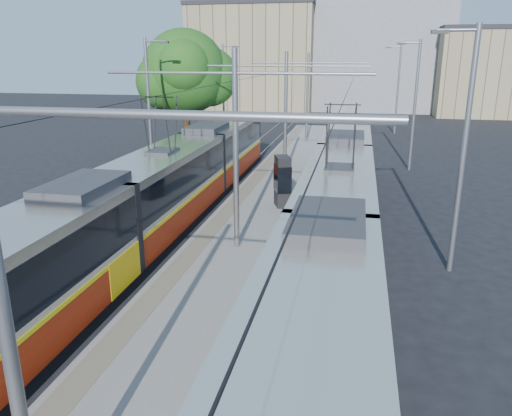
# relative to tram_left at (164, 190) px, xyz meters

# --- Properties ---
(ground) EXTENTS (160.00, 160.00, 0.00)m
(ground) POSITION_rel_tram_left_xyz_m (3.60, -10.11, -1.71)
(ground) COLOR black
(ground) RESTS_ON ground
(platform) EXTENTS (4.00, 50.00, 0.30)m
(platform) POSITION_rel_tram_left_xyz_m (3.60, 6.89, -1.56)
(platform) COLOR gray
(platform) RESTS_ON ground
(tactile_strip_left) EXTENTS (0.70, 50.00, 0.01)m
(tactile_strip_left) POSITION_rel_tram_left_xyz_m (2.15, 6.89, -1.40)
(tactile_strip_left) COLOR gray
(tactile_strip_left) RESTS_ON platform
(tactile_strip_right) EXTENTS (0.70, 50.00, 0.01)m
(tactile_strip_right) POSITION_rel_tram_left_xyz_m (5.05, 6.89, -1.40)
(tactile_strip_right) COLOR gray
(tactile_strip_right) RESTS_ON platform
(rails) EXTENTS (8.71, 70.00, 0.03)m
(rails) POSITION_rel_tram_left_xyz_m (3.60, 6.89, -1.69)
(rails) COLOR gray
(rails) RESTS_ON ground
(tram_left) EXTENTS (2.43, 30.71, 5.50)m
(tram_left) POSITION_rel_tram_left_xyz_m (0.00, 0.00, 0.00)
(tram_left) COLOR black
(tram_left) RESTS_ON ground
(tram_right) EXTENTS (2.43, 30.86, 5.50)m
(tram_right) POSITION_rel_tram_left_xyz_m (7.20, -1.76, 0.15)
(tram_right) COLOR black
(tram_right) RESTS_ON ground
(catenary) EXTENTS (9.20, 70.00, 7.00)m
(catenary) POSITION_rel_tram_left_xyz_m (3.60, 4.05, 2.82)
(catenary) COLOR gray
(catenary) RESTS_ON platform
(street_lamps) EXTENTS (15.18, 38.22, 8.00)m
(street_lamps) POSITION_rel_tram_left_xyz_m (3.60, 10.89, 2.48)
(street_lamps) COLOR gray
(street_lamps) RESTS_ON ground
(shelter) EXTENTS (0.98, 1.22, 2.36)m
(shelter) POSITION_rel_tram_left_xyz_m (4.45, 3.39, -0.17)
(shelter) COLOR black
(shelter) RESTS_ON platform
(tree) EXTENTS (6.04, 5.58, 8.77)m
(tree) POSITION_rel_tram_left_xyz_m (-3.19, 13.30, 4.22)
(tree) COLOR #382314
(tree) RESTS_ON ground
(building_left) EXTENTS (16.32, 12.24, 13.53)m
(building_left) POSITION_rel_tram_left_xyz_m (-6.40, 49.89, 5.07)
(building_left) COLOR gray
(building_left) RESTS_ON ground
(building_centre) EXTENTS (18.36, 14.28, 14.54)m
(building_centre) POSITION_rel_tram_left_xyz_m (9.60, 53.89, 5.57)
(building_centre) COLOR gray
(building_centre) RESTS_ON ground
(building_right) EXTENTS (14.28, 10.20, 10.34)m
(building_right) POSITION_rel_tram_left_xyz_m (23.60, 47.89, 3.47)
(building_right) COLOR gray
(building_right) RESTS_ON ground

